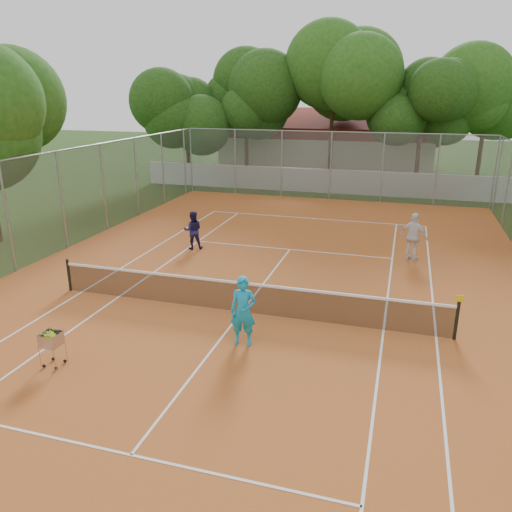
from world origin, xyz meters
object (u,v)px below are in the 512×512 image
(player_far_right, at_px, (414,237))
(ball_hopper, at_px, (52,348))
(player_far_left, at_px, (193,230))
(tennis_net, at_px, (241,297))
(clubhouse, at_px, (328,143))
(player_near, at_px, (243,311))

(player_far_right, height_order, ball_hopper, player_far_right)
(player_far_left, distance_m, ball_hopper, 9.57)
(tennis_net, bearing_deg, player_far_left, 125.72)
(clubhouse, xyz_separation_m, player_near, (2.66, -30.84, -1.26))
(clubhouse, height_order, player_near, clubhouse)
(clubhouse, bearing_deg, player_far_left, -94.54)
(player_far_left, relative_size, ball_hopper, 1.69)
(clubhouse, height_order, ball_hopper, clubhouse)
(clubhouse, distance_m, player_far_right, 23.56)
(player_far_right, bearing_deg, clubhouse, -51.43)
(tennis_net, height_order, player_near, player_near)
(player_near, bearing_deg, player_far_left, 115.46)
(ball_hopper, bearing_deg, player_near, 34.62)
(clubhouse, xyz_separation_m, player_far_right, (6.83, -22.51, -1.25))
(clubhouse, bearing_deg, player_far_right, -73.13)
(tennis_net, xyz_separation_m, player_far_right, (4.83, 6.49, 0.44))
(player_far_left, distance_m, player_far_right, 8.77)
(player_far_left, bearing_deg, player_near, 98.78)
(tennis_net, relative_size, clubhouse, 0.72)
(player_far_left, relative_size, player_far_right, 0.85)
(player_far_right, bearing_deg, tennis_net, 75.06)
(ball_hopper, bearing_deg, player_far_right, 57.01)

